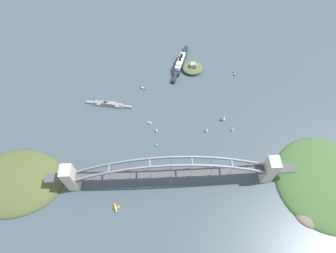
# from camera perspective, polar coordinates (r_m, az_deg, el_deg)

# --- Properties ---
(ground_plane) EXTENTS (1400.00, 1400.00, 0.00)m
(ground_plane) POSITION_cam_1_polar(r_m,az_deg,el_deg) (367.98, 0.55, -11.10)
(ground_plane) COLOR #3D4C56
(harbor_arch_bridge) EXTENTS (305.83, 16.24, 61.37)m
(harbor_arch_bridge) POSITION_cam_1_polar(r_m,az_deg,el_deg) (342.95, 0.58, -9.49)
(harbor_arch_bridge) COLOR beige
(harbor_arch_bridge) RESTS_ON ground
(headland_west_shore) EXTENTS (130.76, 95.00, 27.84)m
(headland_west_shore) POSITION_cam_1_polar(r_m,az_deg,el_deg) (418.52, -29.36, -10.21)
(headland_west_shore) COLOR #4C562D
(headland_west_shore) RESTS_ON ground
(headland_east_shore) EXTENTS (133.11, 134.31, 23.32)m
(headland_east_shore) POSITION_cam_1_polar(r_m,az_deg,el_deg) (419.35, 29.64, -10.27)
(headland_east_shore) COLOR #3D6033
(headland_east_shore) RESTS_ON ground
(ocean_liner) EXTENTS (33.64, 82.25, 19.74)m
(ocean_liner) POSITION_cam_1_polar(r_m,az_deg,el_deg) (478.00, 2.52, 12.94)
(ocean_liner) COLOR #1E2333
(ocean_liner) RESTS_ON ground
(naval_cruiser) EXTENTS (71.52, 17.14, 16.90)m
(naval_cruiser) POSITION_cam_1_polar(r_m,az_deg,el_deg) (434.69, -12.12, 4.55)
(naval_cruiser) COLOR gray
(naval_cruiser) RESTS_ON ground
(fort_island_mid_harbor) EXTENTS (33.59, 30.09, 15.75)m
(fort_island_mid_harbor) POSITION_cam_1_polar(r_m,az_deg,el_deg) (473.14, 5.07, 11.91)
(fort_island_mid_harbor) COLOR #4C6038
(fort_island_mid_harbor) RESTS_ON ground
(seaplane_taxiing_near_bridge) EXTENTS (7.91, 10.53, 5.10)m
(seaplane_taxiing_near_bridge) POSITION_cam_1_polar(r_m,az_deg,el_deg) (360.28, -10.58, -16.08)
(seaplane_taxiing_near_bridge) COLOR #B7B7B2
(seaplane_taxiing_near_bridge) RESTS_ON ground
(small_boat_0) EXTENTS (1.95, 8.01, 2.16)m
(small_boat_0) POSITION_cam_1_polar(r_m,az_deg,el_deg) (389.70, -2.32, -3.77)
(small_boat_0) COLOR #234C8C
(small_boat_0) RESTS_ON ground
(small_boat_1) EXTENTS (5.42, 7.22, 8.61)m
(small_boat_1) POSITION_cam_1_polar(r_m,az_deg,el_deg) (409.49, 13.18, -0.46)
(small_boat_1) COLOR #B2231E
(small_boat_1) RESTS_ON ground
(small_boat_2) EXTENTS (4.19, 6.57, 7.66)m
(small_boat_2) POSITION_cam_1_polar(r_m,az_deg,el_deg) (398.48, -2.40, -0.71)
(small_boat_2) COLOR #2D6B3D
(small_boat_2) RESTS_ON ground
(small_boat_3) EXTENTS (10.85, 6.33, 2.13)m
(small_boat_3) POSITION_cam_1_polar(r_m,az_deg,el_deg) (448.99, -5.19, 7.85)
(small_boat_3) COLOR #234C8C
(small_boat_3) RESTS_ON ground
(small_boat_4) EXTENTS (6.58, 5.34, 7.22)m
(small_boat_4) POSITION_cam_1_polar(r_m,az_deg,el_deg) (406.59, -3.78, 0.94)
(small_boat_4) COLOR silver
(small_boat_4) RESTS_ON ground
(small_boat_5) EXTENTS (10.64, 7.45, 11.59)m
(small_boat_5) POSITION_cam_1_polar(r_m,az_deg,el_deg) (415.72, 11.42, 1.79)
(small_boat_5) COLOR black
(small_boat_5) RESTS_ON ground
(small_boat_6) EXTENTS (6.05, 7.55, 9.53)m
(small_boat_6) POSITION_cam_1_polar(r_m,az_deg,el_deg) (401.33, 7.95, -0.63)
(small_boat_6) COLOR #234C8C
(small_boat_6) RESTS_ON ground
(small_boat_7) EXTENTS (2.43, 9.01, 1.97)m
(small_boat_7) POSITION_cam_1_polar(r_m,az_deg,el_deg) (480.22, 13.46, 10.47)
(small_boat_7) COLOR black
(small_boat_7) RESTS_ON ground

